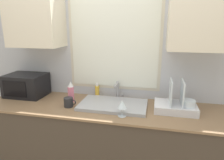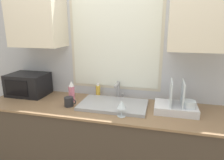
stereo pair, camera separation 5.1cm
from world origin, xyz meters
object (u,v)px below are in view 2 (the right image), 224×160
object	(u,v)px
spray_bottle	(72,92)
wine_glass	(122,105)
faucet	(118,89)
dish_rack	(177,106)
microwave	(28,84)
mug_near_sink	(69,102)
soap_bottle	(98,91)

from	to	relation	value
spray_bottle	wine_glass	world-z (taller)	spray_bottle
faucet	wine_glass	bearing A→B (deg)	-73.65
dish_rack	microwave	bearing A→B (deg)	176.91
spray_bottle	mug_near_sink	size ratio (longest dim) A/B	1.79
microwave	mug_near_sink	world-z (taller)	microwave
microwave	soap_bottle	bearing A→B (deg)	8.66
dish_rack	wine_glass	bearing A→B (deg)	-155.74
faucet	soap_bottle	world-z (taller)	faucet
dish_rack	spray_bottle	xyz separation A→B (m)	(-1.04, 0.01, 0.04)
dish_rack	spray_bottle	distance (m)	1.04
dish_rack	wine_glass	xyz separation A→B (m)	(-0.47, -0.21, 0.04)
soap_bottle	faucet	bearing A→B (deg)	-4.22
spray_bottle	soap_bottle	xyz separation A→B (m)	(0.22, 0.19, -0.04)
spray_bottle	wine_glass	bearing A→B (deg)	-21.41
microwave	mug_near_sink	distance (m)	0.63
dish_rack	spray_bottle	world-z (taller)	dish_rack
faucet	dish_rack	bearing A→B (deg)	-17.93
wine_glass	dish_rack	bearing A→B (deg)	24.26
faucet	mug_near_sink	xyz separation A→B (m)	(-0.42, -0.31, -0.07)
faucet	spray_bottle	xyz separation A→B (m)	(-0.45, -0.18, -0.01)
spray_bottle	wine_glass	size ratio (longest dim) A/B	1.51
wine_glass	spray_bottle	bearing A→B (deg)	158.59
spray_bottle	mug_near_sink	xyz separation A→B (m)	(0.03, -0.13, -0.06)
faucet	spray_bottle	world-z (taller)	spray_bottle
microwave	dish_rack	xyz separation A→B (m)	(1.61, -0.09, -0.06)
mug_near_sink	faucet	bearing A→B (deg)	35.74
faucet	mug_near_sink	distance (m)	0.53
faucet	soap_bottle	xyz separation A→B (m)	(-0.23, 0.02, -0.05)
wine_glass	faucet	bearing A→B (deg)	106.35
dish_rack	soap_bottle	xyz separation A→B (m)	(-0.82, 0.21, 0.01)
microwave	wine_glass	xyz separation A→B (m)	(1.14, -0.30, -0.02)
microwave	dish_rack	bearing A→B (deg)	-3.09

